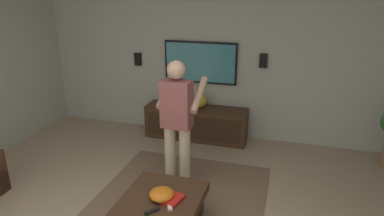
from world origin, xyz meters
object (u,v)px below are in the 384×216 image
media_console (196,123)px  wall_speaker_right (138,59)px  bowl (162,194)px  remote_black (152,211)px  vase_round (201,101)px  coffee_table (160,209)px  tv (200,62)px  remote_white (170,205)px  wall_speaker_left (263,61)px  person_standing (177,118)px  book (173,199)px

media_console → wall_speaker_right: bearing=-102.6°
bowl → remote_black: bearing=176.6°
vase_round → wall_speaker_right: 1.36m
vase_round → bowl: bearing=-174.1°
coffee_table → tv: 2.85m
remote_white → wall_speaker_left: 2.96m
wall_speaker_right → person_standing: bearing=-142.7°
remote_white → book: size_ratio=0.68×
remote_black → wall_speaker_right: (2.88, 1.44, 0.84)m
bowl → coffee_table: bearing=152.9°
tv → person_standing: person_standing is taller
coffee_table → wall_speaker_left: 2.97m
remote_black → vase_round: bearing=40.9°
bowl → vase_round: size_ratio=1.15×
coffee_table → wall_speaker_right: bearing=28.3°
person_standing → bowl: size_ratio=6.49×
tv → remote_black: size_ratio=8.18×
remote_white → book: book is taller
wall_speaker_right → remote_white: bearing=-150.1°
remote_black → wall_speaker_right: size_ratio=0.68×
wall_speaker_left → wall_speaker_right: size_ratio=1.00×
media_console → vase_round: 0.39m
remote_white → vase_round: vase_round is taller
media_console → tv: bearing=-180.0°
bowl → remote_white: size_ratio=1.68×
coffee_table → wall_speaker_left: bearing=-15.0°
bowl → wall_speaker_right: bearing=28.8°
coffee_table → tv: (2.67, 0.30, 0.97)m
media_console → bowl: (-2.40, -0.32, 0.18)m
media_console → wall_speaker_left: bearing=103.9°
coffee_table → wall_speaker_right: 3.19m
media_console → wall_speaker_right: (0.25, 1.14, 0.98)m
bowl → wall_speaker_right: (2.65, 1.46, 0.80)m
book → vase_round: (2.44, 0.37, 0.24)m
media_console → remote_white: media_console is taller
media_console → remote_black: 2.64m
remote_black → wall_speaker_right: 3.33m
coffee_table → media_console: 2.45m
coffee_table → wall_speaker_left: (2.68, -0.72, 1.05)m
coffee_table → book: book is taller
remote_black → remote_white: bearing=-10.0°
coffee_table → person_standing: (0.95, 0.12, 0.64)m
book → wall_speaker_left: size_ratio=1.00×
person_standing → remote_black: person_standing is taller
remote_white → remote_black: (-0.13, 0.13, 0.00)m
bowl → vase_round: (2.44, 0.25, 0.20)m
wall_speaker_left → wall_speaker_right: (0.00, 2.16, -0.09)m
remote_white → wall_speaker_left: size_ratio=0.68×
person_standing → media_console: bearing=10.9°
coffee_table → book: (0.04, -0.14, 0.12)m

